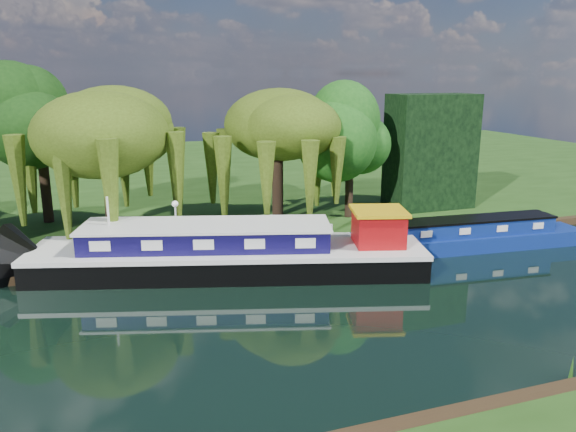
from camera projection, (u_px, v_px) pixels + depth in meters
name	position (u px, v px, depth m)	size (l,w,h in m)	color
ground	(204.00, 333.00, 21.86)	(120.00, 120.00, 0.00)	black
far_bank	(135.00, 178.00, 52.92)	(120.00, 52.00, 0.45)	#1A3A0F
dutch_barge	(232.00, 252.00, 28.36)	(20.09, 9.76, 4.14)	black
narrowboat	(474.00, 237.00, 32.26)	(13.58, 3.36, 1.96)	navy
white_cruiser	(536.00, 235.00, 35.04)	(1.93, 2.24, 1.18)	silver
willow_left	(105.00, 135.00, 32.15)	(6.83, 6.83, 8.18)	black
willow_right	(277.00, 137.00, 34.45)	(6.26, 6.26, 7.62)	black
tree_far_mid	(39.00, 123.00, 34.94)	(5.64, 5.64, 9.23)	black
tree_far_right	(351.00, 138.00, 36.55)	(4.69, 4.69, 7.68)	black
conifer_hedge	(431.00, 152.00, 39.62)	(6.00, 3.00, 8.00)	black
lamppost	(175.00, 211.00, 31.03)	(0.36, 0.36, 2.56)	silver
mooring_posts	(163.00, 249.00, 29.15)	(19.16, 0.16, 1.00)	silver
reeds_near	(477.00, 389.00, 16.97)	(33.70, 1.50, 1.10)	#214F15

